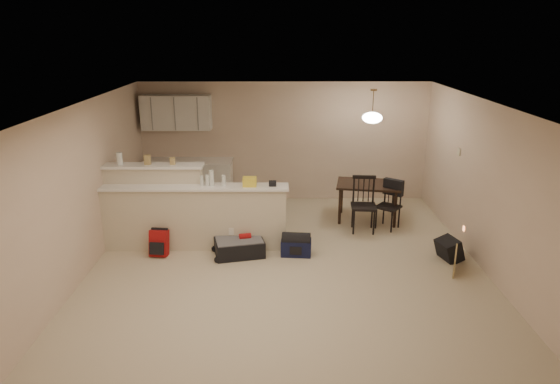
{
  "coord_description": "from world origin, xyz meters",
  "views": [
    {
      "loc": [
        -0.12,
        -6.81,
        3.49
      ],
      "look_at": [
        -0.1,
        0.7,
        1.05
      ],
      "focal_mm": 32.0,
      "sensor_mm": 36.0,
      "label": 1
    }
  ],
  "objects_px": {
    "red_backpack": "(159,243)",
    "navy_duffel": "(296,247)",
    "pendant_lamp": "(372,117)",
    "dining_table": "(368,188)",
    "black_daypack": "(449,250)",
    "dining_chair_far": "(388,205)",
    "suitcase": "(239,248)",
    "dining_chair_near": "(364,205)"
  },
  "relations": [
    {
      "from": "black_daypack",
      "to": "suitcase",
      "type": "bearing_deg",
      "value": 71.58
    },
    {
      "from": "pendant_lamp",
      "to": "navy_duffel",
      "type": "relative_size",
      "value": 1.28
    },
    {
      "from": "red_backpack",
      "to": "pendant_lamp",
      "type": "bearing_deg",
      "value": 30.78
    },
    {
      "from": "pendant_lamp",
      "to": "suitcase",
      "type": "xyz_separation_m",
      "value": [
        -2.34,
        -1.59,
        -1.86
      ]
    },
    {
      "from": "suitcase",
      "to": "red_backpack",
      "type": "height_order",
      "value": "red_backpack"
    },
    {
      "from": "pendant_lamp",
      "to": "dining_chair_far",
      "type": "xyz_separation_m",
      "value": [
        0.31,
        -0.43,
        -1.55
      ]
    },
    {
      "from": "dining_chair_far",
      "to": "black_daypack",
      "type": "bearing_deg",
      "value": -23.46
    },
    {
      "from": "dining_chair_near",
      "to": "black_daypack",
      "type": "bearing_deg",
      "value": -40.78
    },
    {
      "from": "navy_duffel",
      "to": "red_backpack",
      "type": "bearing_deg",
      "value": -174.99
    },
    {
      "from": "dining_chair_near",
      "to": "suitcase",
      "type": "height_order",
      "value": "dining_chair_near"
    },
    {
      "from": "pendant_lamp",
      "to": "dining_chair_near",
      "type": "relative_size",
      "value": 0.62
    },
    {
      "from": "dining_table",
      "to": "pendant_lamp",
      "type": "height_order",
      "value": "pendant_lamp"
    },
    {
      "from": "red_backpack",
      "to": "navy_duffel",
      "type": "relative_size",
      "value": 0.88
    },
    {
      "from": "dining_chair_near",
      "to": "suitcase",
      "type": "xyz_separation_m",
      "value": [
        -2.17,
        -1.02,
        -0.37
      ]
    },
    {
      "from": "pendant_lamp",
      "to": "black_daypack",
      "type": "height_order",
      "value": "pendant_lamp"
    },
    {
      "from": "dining_table",
      "to": "navy_duffel",
      "type": "height_order",
      "value": "dining_table"
    },
    {
      "from": "dining_table",
      "to": "red_backpack",
      "type": "distance_m",
      "value": 3.99
    },
    {
      "from": "dining_table",
      "to": "suitcase",
      "type": "height_order",
      "value": "dining_table"
    },
    {
      "from": "suitcase",
      "to": "black_daypack",
      "type": "height_order",
      "value": "black_daypack"
    },
    {
      "from": "suitcase",
      "to": "black_daypack",
      "type": "distance_m",
      "value": 3.36
    },
    {
      "from": "dining_table",
      "to": "red_backpack",
      "type": "bearing_deg",
      "value": -146.56
    },
    {
      "from": "dining_chair_near",
      "to": "suitcase",
      "type": "bearing_deg",
      "value": -150.59
    },
    {
      "from": "dining_table",
      "to": "suitcase",
      "type": "distance_m",
      "value": 2.87
    },
    {
      "from": "dining_table",
      "to": "pendant_lamp",
      "type": "bearing_deg",
      "value": 9.88
    },
    {
      "from": "dining_chair_far",
      "to": "navy_duffel",
      "type": "xyz_separation_m",
      "value": [
        -1.72,
        -1.16,
        -0.31
      ]
    },
    {
      "from": "navy_duffel",
      "to": "suitcase",
      "type": "bearing_deg",
      "value": -174.99
    },
    {
      "from": "pendant_lamp",
      "to": "red_backpack",
      "type": "bearing_deg",
      "value": -156.44
    },
    {
      "from": "dining_table",
      "to": "pendant_lamp",
      "type": "relative_size",
      "value": 2.08
    },
    {
      "from": "pendant_lamp",
      "to": "black_daypack",
      "type": "xyz_separation_m",
      "value": [
        1.01,
        -1.76,
        -1.82
      ]
    },
    {
      "from": "dining_chair_far",
      "to": "suitcase",
      "type": "relative_size",
      "value": 1.14
    },
    {
      "from": "suitcase",
      "to": "navy_duffel",
      "type": "relative_size",
      "value": 1.6
    },
    {
      "from": "pendant_lamp",
      "to": "dining_chair_near",
      "type": "xyz_separation_m",
      "value": [
        -0.17,
        -0.57,
        -1.49
      ]
    },
    {
      "from": "pendant_lamp",
      "to": "navy_duffel",
      "type": "bearing_deg",
      "value": -131.77
    },
    {
      "from": "dining_table",
      "to": "suitcase",
      "type": "bearing_deg",
      "value": -135.97
    },
    {
      "from": "pendant_lamp",
      "to": "suitcase",
      "type": "relative_size",
      "value": 0.8
    },
    {
      "from": "red_backpack",
      "to": "black_daypack",
      "type": "height_order",
      "value": "red_backpack"
    },
    {
      "from": "navy_duffel",
      "to": "black_daypack",
      "type": "distance_m",
      "value": 2.44
    },
    {
      "from": "suitcase",
      "to": "dining_table",
      "type": "bearing_deg",
      "value": 21.18
    },
    {
      "from": "dining_table",
      "to": "dining_chair_near",
      "type": "relative_size",
      "value": 1.28
    },
    {
      "from": "red_backpack",
      "to": "navy_duffel",
      "type": "xyz_separation_m",
      "value": [
        2.22,
        0.0,
        -0.08
      ]
    },
    {
      "from": "dining_chair_far",
      "to": "suitcase",
      "type": "height_order",
      "value": "dining_chair_far"
    },
    {
      "from": "suitcase",
      "to": "dining_chair_far",
      "type": "bearing_deg",
      "value": 10.64
    }
  ]
}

